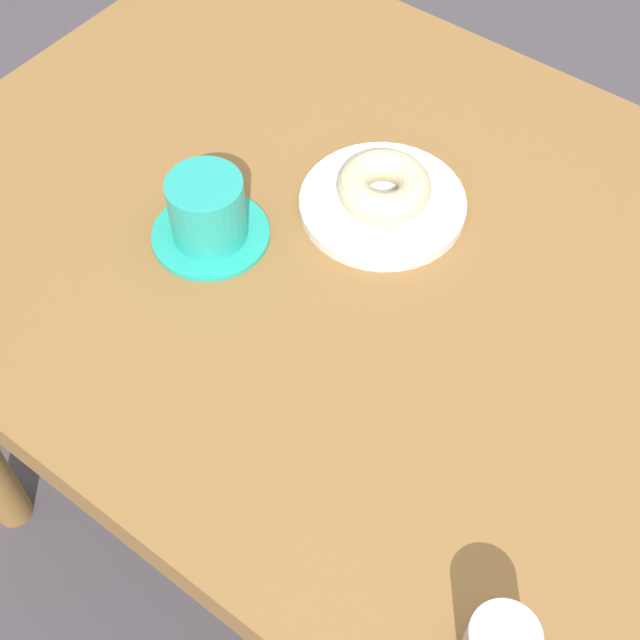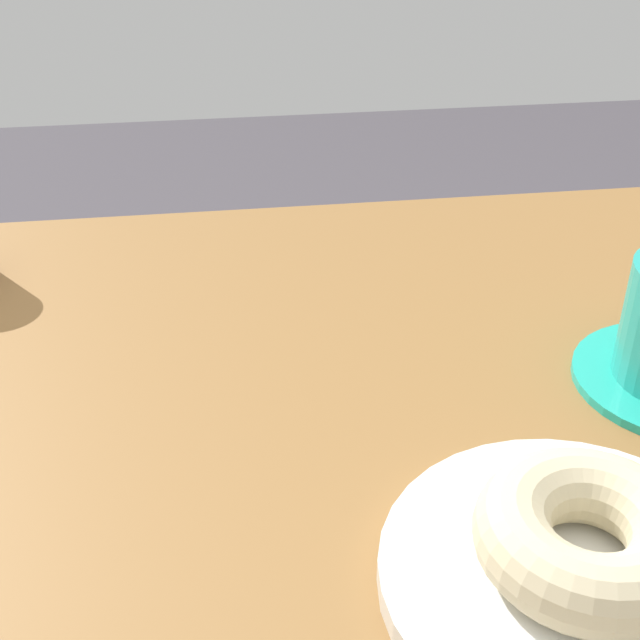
# 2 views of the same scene
# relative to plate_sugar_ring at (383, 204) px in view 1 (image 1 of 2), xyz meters

# --- Properties ---
(ground_plane) EXTENTS (6.00, 6.00, 0.00)m
(ground_plane) POSITION_rel_plate_sugar_ring_xyz_m (-0.08, 0.06, -0.77)
(ground_plane) COLOR #48434A
(table) EXTENTS (1.24, 0.83, 0.76)m
(table) POSITION_rel_plate_sugar_ring_xyz_m (-0.08, 0.06, -0.10)
(table) COLOR olive
(table) RESTS_ON ground_plane
(plate_sugar_ring) EXTENTS (0.20, 0.20, 0.01)m
(plate_sugar_ring) POSITION_rel_plate_sugar_ring_xyz_m (0.00, 0.00, 0.00)
(plate_sugar_ring) COLOR silver
(plate_sugar_ring) RESTS_ON table
(napkin_sugar_ring) EXTENTS (0.14, 0.14, 0.00)m
(napkin_sugar_ring) POSITION_rel_plate_sugar_ring_xyz_m (0.00, -0.00, 0.01)
(napkin_sugar_ring) COLOR white
(napkin_sugar_ring) RESTS_ON plate_sugar_ring
(donut_sugar_ring) EXTENTS (0.11, 0.11, 0.04)m
(donut_sugar_ring) POSITION_rel_plate_sugar_ring_xyz_m (0.00, -0.00, 0.03)
(donut_sugar_ring) COLOR beige
(donut_sugar_ring) RESTS_ON napkin_sugar_ring
(coffee_cup) EXTENTS (0.14, 0.14, 0.09)m
(coffee_cup) POSITION_rel_plate_sugar_ring_xyz_m (0.13, 0.16, 0.03)
(coffee_cup) COLOR teal
(coffee_cup) RESTS_ON table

